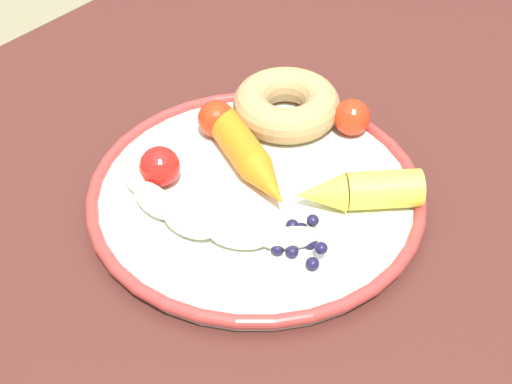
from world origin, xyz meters
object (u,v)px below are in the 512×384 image
donut (286,104)px  tomato_near (352,117)px  tomato_far (216,119)px  blueberry_pile (300,240)px  banana (197,215)px  tomato_mid (160,166)px  plate (256,194)px  dining_table (252,244)px  carrot_yellow (359,191)px  carrot_orange (250,159)px

donut → tomato_near: same height
donut → tomato_far: bearing=-30.5°
donut → blueberry_pile: 0.18m
banana → tomato_far: bearing=-145.6°
tomato_near → tomato_mid: size_ratio=0.97×
plate → tomato_far: size_ratio=8.28×
dining_table → carrot_yellow: carrot_yellow is taller
dining_table → plate: bearing=47.8°
tomato_near → donut: bearing=-69.1°
carrot_orange → donut: donut is taller
carrot_yellow → blueberry_pile: 0.08m
banana → donut: donut is taller
carrot_yellow → tomato_far: bearing=-88.7°
donut → plate: bearing=24.1°
dining_table → carrot_orange: carrot_orange is taller
banana → tomato_near: tomato_near is taller
donut → tomato_near: (-0.02, 0.06, 0.00)m
carrot_yellow → blueberry_pile: (0.07, -0.01, -0.01)m
carrot_yellow → tomato_far: size_ratio=2.77×
carrot_orange → carrot_yellow: (-0.03, 0.10, 0.00)m
tomato_mid → tomato_far: size_ratio=1.01×
carrot_orange → carrot_yellow: bearing=104.7°
blueberry_pile → carrot_orange: bearing=-116.4°
plate → carrot_yellow: 0.10m
carrot_yellow → tomato_mid: tomato_mid is taller
donut → tomato_mid: (0.15, -0.03, 0.00)m
dining_table → tomato_near: bearing=161.0°
dining_table → tomato_mid: bearing=-40.2°
donut → blueberry_pile: donut is taller
carrot_yellow → tomato_near: 0.11m
banana → carrot_orange: (-0.08, -0.01, 0.00)m
blueberry_pile → carrot_yellow: bearing=172.8°
tomato_mid → tomato_far: same height
tomato_near → carrot_orange: bearing=-18.9°
donut → blueberry_pile: (0.13, 0.12, -0.01)m
donut → tomato_near: 0.07m
plate → tomato_far: bearing=-116.0°
tomato_near → tomato_far: 0.13m
blueberry_pile → tomato_far: (-0.07, -0.16, 0.01)m
dining_table → tomato_mid: tomato_mid is taller
dining_table → carrot_orange: 0.12m
plate → banana: size_ratio=1.45×
blueberry_pile → tomato_near: (-0.16, -0.06, 0.01)m
banana → tomato_near: size_ratio=5.81×
dining_table → blueberry_pile: size_ratio=20.83×
banana → carrot_orange: carrot_orange is taller
plate → blueberry_pile: size_ratio=5.77×
banana → tomato_far: size_ratio=5.71×
blueberry_pile → tomato_mid: 0.15m
banana → dining_table: bearing=-173.4°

